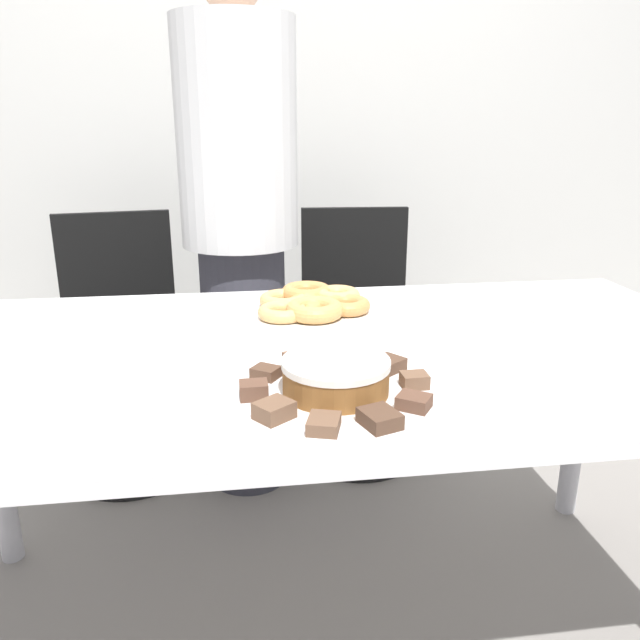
# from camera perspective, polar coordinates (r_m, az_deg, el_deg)

# --- Properties ---
(ground_plane) EXTENTS (12.00, 12.00, 0.00)m
(ground_plane) POSITION_cam_1_polar(r_m,az_deg,el_deg) (1.71, 0.37, -26.80)
(ground_plane) COLOR gray
(wall_back) EXTENTS (8.00, 0.05, 2.60)m
(wall_back) POSITION_cam_1_polar(r_m,az_deg,el_deg) (2.78, -4.48, 19.75)
(wall_back) COLOR silver
(wall_back) RESTS_ON ground_plane
(table) EXTENTS (1.81, 0.93, 0.75)m
(table) POSITION_cam_1_polar(r_m,az_deg,el_deg) (1.33, 0.43, -5.59)
(table) COLOR white
(table) RESTS_ON ground_plane
(person_standing) EXTENTS (0.36, 0.36, 1.66)m
(person_standing) POSITION_cam_1_polar(r_m,az_deg,el_deg) (1.99, -7.27, 8.15)
(person_standing) COLOR #383842
(person_standing) RESTS_ON ground_plane
(office_chair_left) EXTENTS (0.51, 0.51, 0.90)m
(office_chair_left) POSITION_cam_1_polar(r_m,az_deg,el_deg) (2.29, -17.50, -2.79)
(office_chair_left) COLOR black
(office_chair_left) RESTS_ON ground_plane
(office_chair_right) EXTENTS (0.47, 0.47, 0.90)m
(office_chair_right) POSITION_cam_1_polar(r_m,az_deg,el_deg) (2.30, 3.48, -1.91)
(office_chair_right) COLOR black
(office_chair_right) RESTS_ON ground_plane
(plate_cake) EXTENTS (0.37, 0.37, 0.01)m
(plate_cake) POSITION_cam_1_polar(r_m,az_deg,el_deg) (1.06, 1.44, -6.85)
(plate_cake) COLOR white
(plate_cake) RESTS_ON table
(plate_donuts) EXTENTS (0.36, 0.36, 0.01)m
(plate_donuts) POSITION_cam_1_polar(r_m,az_deg,el_deg) (1.52, -1.00, 0.81)
(plate_donuts) COLOR white
(plate_donuts) RESTS_ON table
(frosted_cake) EXTENTS (0.18, 0.18, 0.06)m
(frosted_cake) POSITION_cam_1_polar(r_m,az_deg,el_deg) (1.05, 1.45, -5.13)
(frosted_cake) COLOR brown
(frosted_cake) RESTS_ON plate_cake
(lamington_0) EXTENTS (0.06, 0.06, 0.02)m
(lamington_0) POSITION_cam_1_polar(r_m,az_deg,el_deg) (1.11, -4.98, -4.80)
(lamington_0) COLOR #513828
(lamington_0) RESTS_ON plate_cake
(lamington_1) EXTENTS (0.05, 0.04, 0.03)m
(lamington_1) POSITION_cam_1_polar(r_m,az_deg,el_deg) (1.04, -6.08, -6.39)
(lamington_1) COLOR brown
(lamington_1) RESTS_ON plate_cake
(lamington_2) EXTENTS (0.07, 0.07, 0.03)m
(lamington_2) POSITION_cam_1_polar(r_m,az_deg,el_deg) (0.97, -4.22, -8.23)
(lamington_2) COLOR brown
(lamington_2) RESTS_ON plate_cake
(lamington_3) EXTENTS (0.06, 0.07, 0.02)m
(lamington_3) POSITION_cam_1_polar(r_m,az_deg,el_deg) (0.93, 0.35, -9.47)
(lamington_3) COLOR brown
(lamington_3) RESTS_ON plate_cake
(lamington_4) EXTENTS (0.07, 0.07, 0.02)m
(lamington_4) POSITION_cam_1_polar(r_m,az_deg,el_deg) (0.95, 5.49, -8.96)
(lamington_4) COLOR #513828
(lamington_4) RESTS_ON plate_cake
(lamington_5) EXTENTS (0.07, 0.06, 0.02)m
(lamington_5) POSITION_cam_1_polar(r_m,az_deg,el_deg) (1.01, 8.58, -7.40)
(lamington_5) COLOR brown
(lamington_5) RESTS_ON plate_cake
(lamington_6) EXTENTS (0.05, 0.04, 0.02)m
(lamington_6) POSITION_cam_1_polar(r_m,az_deg,el_deg) (1.08, 8.62, -5.46)
(lamington_6) COLOR brown
(lamington_6) RESTS_ON plate_cake
(lamington_7) EXTENTS (0.08, 0.07, 0.02)m
(lamington_7) POSITION_cam_1_polar(r_m,az_deg,el_deg) (1.15, 6.16, -4.06)
(lamington_7) COLOR #513828
(lamington_7) RESTS_ON plate_cake
(lamington_8) EXTENTS (0.06, 0.06, 0.02)m
(lamington_8) POSITION_cam_1_polar(r_m,az_deg,el_deg) (1.18, 2.30, -3.36)
(lamington_8) COLOR brown
(lamington_8) RESTS_ON plate_cake
(lamington_9) EXTENTS (0.07, 0.07, 0.02)m
(lamington_9) POSITION_cam_1_polar(r_m,az_deg,el_deg) (1.17, -1.80, -3.66)
(lamington_9) COLOR brown
(lamington_9) RESTS_ON plate_cake
(donut_0) EXTENTS (0.11, 0.11, 0.03)m
(donut_0) POSITION_cam_1_polar(r_m,az_deg,el_deg) (1.51, -1.00, 1.56)
(donut_0) COLOR #D18E4C
(donut_0) RESTS_ON plate_donuts
(donut_1) EXTENTS (0.11, 0.11, 0.03)m
(donut_1) POSITION_cam_1_polar(r_m,az_deg,el_deg) (1.49, 2.44, 1.35)
(donut_1) COLOR #D18E4C
(donut_1) RESTS_ON plate_donuts
(donut_2) EXTENTS (0.11, 0.11, 0.04)m
(donut_2) POSITION_cam_1_polar(r_m,az_deg,el_deg) (1.56, 1.62, 2.22)
(donut_2) COLOR #E5AD66
(donut_2) RESTS_ON plate_donuts
(donut_3) EXTENTS (0.13, 0.13, 0.04)m
(donut_3) POSITION_cam_1_polar(r_m,az_deg,el_deg) (1.59, -1.38, 2.52)
(donut_3) COLOR #D18E4C
(donut_3) RESTS_ON plate_donuts
(donut_4) EXTENTS (0.12, 0.12, 0.03)m
(donut_4) POSITION_cam_1_polar(r_m,az_deg,el_deg) (1.54, -3.30, 1.86)
(donut_4) COLOR #E5AD66
(donut_4) RESTS_ON plate_donuts
(donut_5) EXTENTS (0.12, 0.12, 0.03)m
(donut_5) POSITION_cam_1_polar(r_m,az_deg,el_deg) (1.44, -3.43, 0.73)
(donut_5) COLOR #E5AD66
(donut_5) RESTS_ON plate_donuts
(donut_6) EXTENTS (0.13, 0.13, 0.04)m
(donut_6) POSITION_cam_1_polar(r_m,az_deg,el_deg) (1.44, -0.59, 0.94)
(donut_6) COLOR tan
(donut_6) RESTS_ON plate_donuts
(napkin) EXTENTS (0.13, 0.11, 0.01)m
(napkin) POSITION_cam_1_polar(r_m,az_deg,el_deg) (1.57, 20.26, 0.23)
(napkin) COLOR white
(napkin) RESTS_ON table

